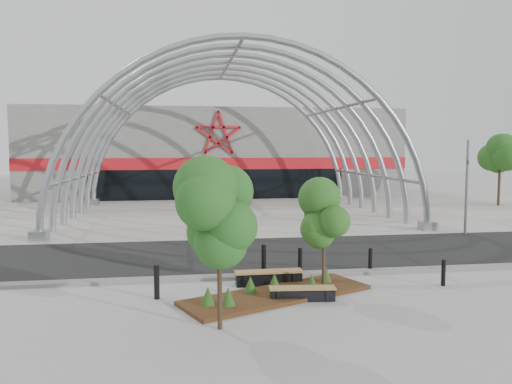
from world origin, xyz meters
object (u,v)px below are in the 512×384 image
(street_tree_0, at_px, (219,219))
(bench_0, at_px, (269,278))
(bench_1, at_px, (302,294))
(signal_pole, at_px, (467,185))
(bollard_2, at_px, (300,261))
(street_tree_1, at_px, (324,220))

(street_tree_0, distance_m, bench_0, 4.94)
(street_tree_0, xyz_separation_m, bench_1, (2.58, 1.95, -2.56))
(signal_pole, distance_m, bollard_2, 12.46)
(signal_pole, relative_size, street_tree_0, 1.28)
(signal_pole, height_order, street_tree_0, signal_pole)
(bench_1, height_order, bollard_2, bollard_2)
(street_tree_0, height_order, street_tree_1, street_tree_0)
(street_tree_0, xyz_separation_m, street_tree_1, (3.44, 2.72, -0.48))
(bench_0, relative_size, bollard_2, 2.37)
(street_tree_0, height_order, bench_1, street_tree_0)
(bench_0, distance_m, bench_1, 1.96)
(signal_pole, xyz_separation_m, street_tree_0, (-13.59, -11.59, 0.20))
(street_tree_0, relative_size, street_tree_1, 1.21)
(bench_0, bearing_deg, signal_pole, 33.71)
(bench_0, bearing_deg, street_tree_0, -116.61)
(bench_1, bearing_deg, bench_0, 110.36)
(street_tree_1, relative_size, bench_1, 1.60)
(bench_1, relative_size, bollard_2, 2.10)
(signal_pole, distance_m, street_tree_0, 17.86)
(signal_pole, relative_size, bench_1, 2.47)
(bollard_2, bearing_deg, signal_pole, 32.57)
(street_tree_1, bearing_deg, bollard_2, 95.08)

